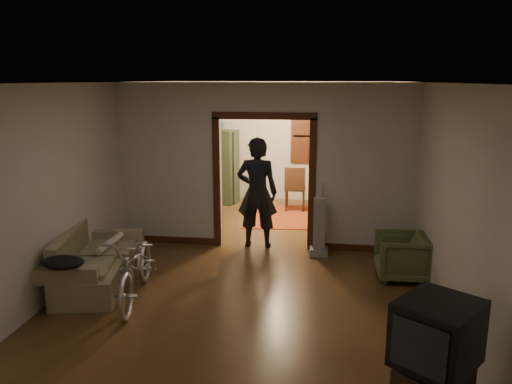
% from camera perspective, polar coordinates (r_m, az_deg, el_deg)
% --- Properties ---
extents(floor, '(5.00, 8.50, 0.01)m').
position_cam_1_polar(floor, '(8.07, 0.29, -7.87)').
color(floor, '#3E2713').
rests_on(floor, ground).
extents(ceiling, '(5.00, 8.50, 0.01)m').
position_cam_1_polar(ceiling, '(7.56, 0.31, 12.43)').
color(ceiling, white).
rests_on(ceiling, floor).
extents(wall_back, '(5.00, 0.02, 2.80)m').
position_cam_1_polar(wall_back, '(11.87, 2.98, 5.75)').
color(wall_back, beige).
rests_on(wall_back, floor).
extents(wall_left, '(0.02, 8.50, 2.80)m').
position_cam_1_polar(wall_left, '(8.39, -16.91, 2.29)').
color(wall_left, beige).
rests_on(wall_left, floor).
extents(wall_right, '(0.02, 8.50, 2.80)m').
position_cam_1_polar(wall_right, '(7.78, 18.89, 1.37)').
color(wall_right, beige).
rests_on(wall_right, floor).
extents(partition_wall, '(5.00, 0.14, 2.80)m').
position_cam_1_polar(partition_wall, '(8.42, 0.97, 2.89)').
color(partition_wall, beige).
rests_on(partition_wall, floor).
extents(door_casing, '(1.74, 0.20, 2.32)m').
position_cam_1_polar(door_casing, '(8.48, 0.96, 0.89)').
color(door_casing, '#3E1C0E').
rests_on(door_casing, floor).
extents(far_window, '(0.98, 0.06, 1.28)m').
position_cam_1_polar(far_window, '(11.78, 6.39, 6.37)').
color(far_window, black).
rests_on(far_window, wall_back).
extents(chandelier, '(0.24, 0.24, 0.24)m').
position_cam_1_polar(chandelier, '(10.05, 2.19, 9.93)').
color(chandelier, '#FFE0A5').
rests_on(chandelier, ceiling).
extents(light_switch, '(0.08, 0.01, 0.12)m').
position_cam_1_polar(light_switch, '(8.32, 8.10, 1.59)').
color(light_switch, silver).
rests_on(light_switch, partition_wall).
extents(sofa, '(1.13, 1.89, 0.81)m').
position_cam_1_polar(sofa, '(7.39, -17.96, -7.16)').
color(sofa, '#76734E').
rests_on(sofa, floor).
extents(rolled_paper, '(0.10, 0.79, 0.10)m').
position_cam_1_polar(rolled_paper, '(7.56, -16.36, -5.59)').
color(rolled_paper, beige).
rests_on(rolled_paper, sofa).
extents(jacket, '(0.51, 0.38, 0.15)m').
position_cam_1_polar(jacket, '(6.52, -21.17, -7.52)').
color(jacket, black).
rests_on(jacket, sofa).
extents(bicycle, '(0.89, 1.84, 0.93)m').
position_cam_1_polar(bicycle, '(6.77, -13.47, -8.18)').
color(bicycle, silver).
rests_on(bicycle, floor).
extents(armchair, '(0.75, 0.73, 0.66)m').
position_cam_1_polar(armchair, '(7.59, 16.29, -7.10)').
color(armchair, '#515932').
rests_on(armchair, floor).
extents(crt_tv, '(0.84, 0.85, 0.55)m').
position_cam_1_polar(crt_tv, '(4.48, 20.04, -14.90)').
color(crt_tv, black).
rests_on(crt_tv, tv_stand).
extents(vacuum, '(0.34, 0.30, 0.97)m').
position_cam_1_polar(vacuum, '(8.23, 7.25, -3.98)').
color(vacuum, gray).
rests_on(vacuum, floor).
extents(person, '(0.70, 0.47, 1.91)m').
position_cam_1_polar(person, '(8.51, 0.13, -0.07)').
color(person, black).
rests_on(person, floor).
extents(oriental_rug, '(1.56, 1.99, 0.01)m').
position_cam_1_polar(oriental_rug, '(10.61, 2.69, -2.77)').
color(oriental_rug, maroon).
rests_on(oriental_rug, floor).
extents(locker, '(0.96, 0.70, 1.71)m').
position_cam_1_polar(locker, '(11.66, -4.28, 2.90)').
color(locker, '#24341F').
rests_on(locker, floor).
extents(globe, '(0.31, 0.31, 0.31)m').
position_cam_1_polar(globe, '(11.53, -4.37, 8.22)').
color(globe, '#1E5972').
rests_on(globe, locker).
extents(desk, '(0.95, 0.55, 0.69)m').
position_cam_1_polar(desk, '(11.43, 8.74, -0.02)').
color(desk, '#331E11').
rests_on(desk, floor).
extents(desk_chair, '(0.44, 0.44, 0.99)m').
position_cam_1_polar(desk_chair, '(11.03, 4.50, 0.42)').
color(desk_chair, '#331E11').
rests_on(desk_chair, floor).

